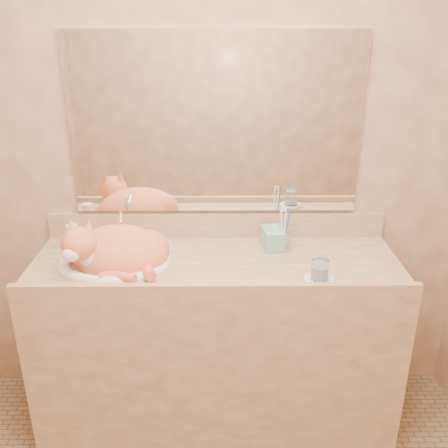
{
  "coord_description": "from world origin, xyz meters",
  "views": [
    {
      "loc": [
        0.02,
        -1.22,
        1.83
      ],
      "look_at": [
        0.04,
        0.7,
        1.03
      ],
      "focal_mm": 40.0,
      "sensor_mm": 36.0,
      "label": 1
    }
  ],
  "objects_px": {
    "sink_basin": "(114,248)",
    "toothbrush_cup": "(284,242)",
    "cat": "(114,249)",
    "water_glass": "(320,269)",
    "soap_dispenser": "(277,233)",
    "vanity_counter": "(216,342)"
  },
  "relations": [
    {
      "from": "toothbrush_cup",
      "to": "water_glass",
      "type": "height_order",
      "value": "toothbrush_cup"
    },
    {
      "from": "soap_dispenser",
      "to": "vanity_counter",
      "type": "bearing_deg",
      "value": -174.35
    },
    {
      "from": "toothbrush_cup",
      "to": "water_glass",
      "type": "distance_m",
      "value": 0.3
    },
    {
      "from": "vanity_counter",
      "to": "toothbrush_cup",
      "type": "distance_m",
      "value": 0.57
    },
    {
      "from": "sink_basin",
      "to": "cat",
      "type": "bearing_deg",
      "value": -71.6
    },
    {
      "from": "cat",
      "to": "water_glass",
      "type": "distance_m",
      "value": 0.86
    },
    {
      "from": "vanity_counter",
      "to": "sink_basin",
      "type": "height_order",
      "value": "sink_basin"
    },
    {
      "from": "sink_basin",
      "to": "soap_dispenser",
      "type": "relative_size",
      "value": 2.35
    },
    {
      "from": "cat",
      "to": "toothbrush_cup",
      "type": "distance_m",
      "value": 0.75
    },
    {
      "from": "cat",
      "to": "water_glass",
      "type": "height_order",
      "value": "cat"
    },
    {
      "from": "vanity_counter",
      "to": "water_glass",
      "type": "bearing_deg",
      "value": -23.52
    },
    {
      "from": "soap_dispenser",
      "to": "toothbrush_cup",
      "type": "bearing_deg",
      "value": 21.52
    },
    {
      "from": "vanity_counter",
      "to": "toothbrush_cup",
      "type": "height_order",
      "value": "toothbrush_cup"
    },
    {
      "from": "sink_basin",
      "to": "cat",
      "type": "distance_m",
      "value": 0.01
    },
    {
      "from": "soap_dispenser",
      "to": "cat",
      "type": "bearing_deg",
      "value": 178.71
    },
    {
      "from": "toothbrush_cup",
      "to": "soap_dispenser",
      "type": "bearing_deg",
      "value": -149.05
    },
    {
      "from": "cat",
      "to": "sink_basin",
      "type": "bearing_deg",
      "value": 113.39
    },
    {
      "from": "cat",
      "to": "soap_dispenser",
      "type": "bearing_deg",
      "value": 18.88
    },
    {
      "from": "soap_dispenser",
      "to": "water_glass",
      "type": "height_order",
      "value": "soap_dispenser"
    },
    {
      "from": "vanity_counter",
      "to": "water_glass",
      "type": "relative_size",
      "value": 19.35
    },
    {
      "from": "sink_basin",
      "to": "water_glass",
      "type": "distance_m",
      "value": 0.87
    },
    {
      "from": "sink_basin",
      "to": "toothbrush_cup",
      "type": "relative_size",
      "value": 4.57
    }
  ]
}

